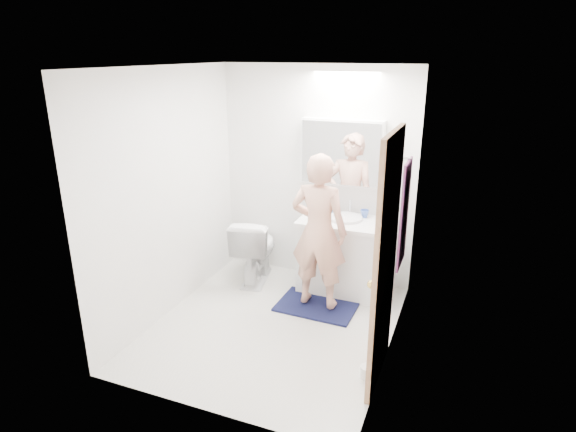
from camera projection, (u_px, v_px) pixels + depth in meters
The scene contains 23 objects.
floor at pixel (274, 326), 4.64m from camera, with size 2.50×2.50×0.00m, color silver.
ceiling at pixel (271, 66), 3.86m from camera, with size 2.50×2.50×0.00m, color white.
wall_back at pixel (317, 176), 5.35m from camera, with size 2.50×2.50×0.00m, color white.
wall_front at pixel (197, 263), 3.15m from camera, with size 2.50×2.50×0.00m, color white.
wall_left at pixel (168, 195), 4.63m from camera, with size 2.50×2.50×0.00m, color white.
wall_right at pixel (397, 223), 3.87m from camera, with size 2.50×2.50×0.00m, color white.
vanity_cabinet at pixel (343, 257), 5.22m from camera, with size 0.90×0.55×0.78m, color white.
countertop at pixel (345, 222), 5.08m from camera, with size 0.95×0.58×0.04m, color white.
sink_basin at pixel (345, 218), 5.10m from camera, with size 0.36×0.36×0.03m, color white.
faucet at pixel (350, 207), 5.24m from camera, with size 0.02×0.02×0.16m, color silver.
medicine_cabinet at pixel (342, 152), 5.08m from camera, with size 0.88×0.14×0.70m, color white.
mirror_panel at pixel (340, 154), 5.01m from camera, with size 0.84×0.01×0.66m, color silver.
toilet at pixel (255, 248), 5.47m from camera, with size 0.43×0.75×0.77m, color white.
bath_rug at pixel (317, 306), 4.98m from camera, with size 0.80×0.55×0.02m, color #121639.
person at pixel (319, 232), 4.71m from camera, with size 0.57×0.38×1.57m, color #DB9D83.
door at pixel (385, 262), 3.63m from camera, with size 0.04×0.80×2.00m, color #A87654.
door_knob at pixel (371, 284), 3.40m from camera, with size 0.06×0.06×0.06m, color gold.
towel at pixel (404, 214), 4.39m from camera, with size 0.02×0.42×1.00m, color #12253A.
towel_hook at pixel (407, 158), 4.22m from camera, with size 0.02×0.02×0.07m, color silver.
soap_bottle_a at pixel (324, 204), 5.27m from camera, with size 0.08×0.08×0.21m, color beige.
soap_bottle_b at pixel (331, 205), 5.27m from camera, with size 0.09×0.09×0.19m, color #5482B5.
toothbrush_cup at pixel (365, 214), 5.14m from camera, with size 0.09×0.09×0.09m, color #3F62BE.
toilet_paper_roll at pixel (367, 372), 3.89m from camera, with size 0.11×0.11×0.10m, color white.
Camera 1 is at (1.61, -3.71, 2.52)m, focal length 29.89 mm.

